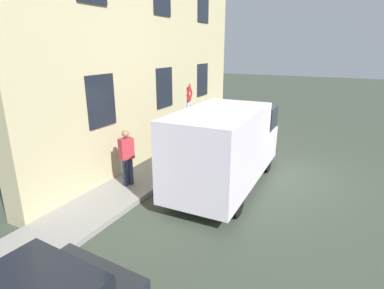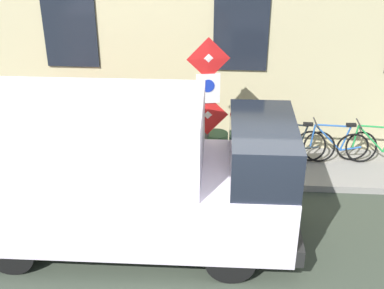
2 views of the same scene
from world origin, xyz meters
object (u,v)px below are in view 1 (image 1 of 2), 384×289
at_px(delivery_van, 226,145).
at_px(litter_bin, 188,146).
at_px(bicycle_black, 191,136).
at_px(sign_post_stacked, 189,115).
at_px(bicycle_green, 207,127).
at_px(bicycle_blue, 199,131).
at_px(pedestrian, 127,156).

xyz_separation_m(delivery_van, litter_bin, (2.05, -1.48, -0.74)).
distance_m(bicycle_black, litter_bin, 1.75).
bearing_deg(sign_post_stacked, bicycle_black, -64.12).
height_order(bicycle_black, litter_bin, litter_bin).
height_order(bicycle_green, litter_bin, litter_bin).
bearing_deg(bicycle_blue, bicycle_black, -1.83).
relative_size(delivery_van, bicycle_black, 3.12).
bearing_deg(litter_bin, delivery_van, 144.19).
relative_size(bicycle_black, pedestrian, 1.00).
relative_size(sign_post_stacked, litter_bin, 3.01).
xyz_separation_m(bicycle_black, pedestrian, (-0.21, 4.59, 0.56)).
bearing_deg(pedestrian, bicycle_blue, -63.89).
bearing_deg(bicycle_green, pedestrian, 1.99).
bearing_deg(bicycle_green, litter_bin, 12.13).
height_order(bicycle_blue, pedestrian, pedestrian).
relative_size(delivery_van, pedestrian, 3.11).
relative_size(sign_post_stacked, bicycle_black, 1.58).
bearing_deg(bicycle_blue, pedestrian, 0.43).
bearing_deg(bicycle_blue, sign_post_stacked, 16.23).
height_order(bicycle_blue, litter_bin, litter_bin).
relative_size(bicycle_blue, bicycle_black, 1.00).
xyz_separation_m(sign_post_stacked, pedestrian, (0.65, 2.82, -0.77)).
bearing_deg(bicycle_black, litter_bin, 27.81).
relative_size(delivery_van, bicycle_blue, 3.12).
relative_size(delivery_van, bicycle_green, 3.13).
bearing_deg(litter_bin, sign_post_stacked, 129.35).
height_order(delivery_van, bicycle_blue, delivery_van).
height_order(sign_post_stacked, pedestrian, sign_post_stacked).
distance_m(bicycle_blue, bicycle_black, 0.87).
relative_size(bicycle_green, pedestrian, 0.99).
xyz_separation_m(sign_post_stacked, litter_bin, (0.15, -0.18, -1.25)).
bearing_deg(litter_bin, pedestrian, 80.53).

